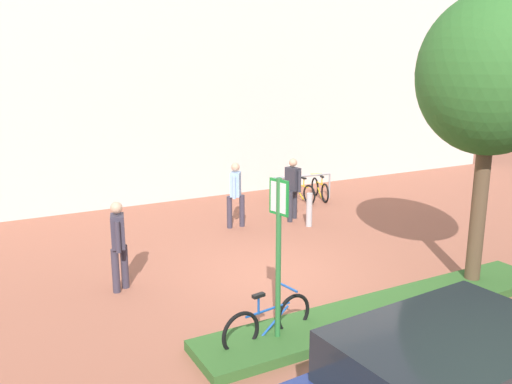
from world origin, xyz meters
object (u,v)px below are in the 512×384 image
bollard_steel (309,210)px  person_casual_tan (236,191)px  person_suited_navy (293,185)px  parking_sign_post (279,239)px  person_suited_dark (118,240)px  tree_sidewalk (492,75)px  bike_rack_cluster (301,190)px  bike_at_sign (268,322)px

bollard_steel → person_casual_tan: (-1.74, 0.85, 0.53)m
person_suited_navy → parking_sign_post: bearing=-124.1°
person_suited_dark → person_suited_navy: size_ratio=1.00×
tree_sidewalk → person_suited_navy: 6.28m
parking_sign_post → person_suited_navy: 6.85m
tree_sidewalk → parking_sign_post: bearing=-178.0°
tree_sidewalk → bollard_steel: 5.96m
parking_sign_post → person_suited_dark: size_ratio=1.51×
bike_rack_cluster → person_casual_tan: person_casual_tan is taller
parking_sign_post → bike_rack_cluster: size_ratio=1.24×
bike_rack_cluster → person_suited_dark: size_ratio=1.22×
bollard_steel → person_casual_tan: person_casual_tan is taller
parking_sign_post → bike_at_sign: (-0.08, 0.14, -1.34)m
bollard_steel → bike_at_sign: bearing=-129.7°
tree_sidewalk → bike_rack_cluster: size_ratio=2.59×
bike_at_sign → parking_sign_post: bearing=-59.5°
tree_sidewalk → person_suited_navy: (-0.62, 5.48, -2.99)m
tree_sidewalk → person_suited_navy: bearing=96.4°
tree_sidewalk → bike_at_sign: (-4.52, -0.02, -3.62)m
bollard_steel → person_suited_navy: bearing=95.9°
tree_sidewalk → parking_sign_post: (-4.44, -0.16, -2.28)m
tree_sidewalk → bike_rack_cluster: tree_sidewalk is taller
parking_sign_post → bollard_steel: size_ratio=2.89×
parking_sign_post → person_suited_navy: parking_sign_post is taller
bollard_steel → person_suited_dark: (-5.44, -1.74, 0.53)m
parking_sign_post → bike_rack_cluster: (5.19, 7.30, -1.34)m
tree_sidewalk → bike_rack_cluster: (0.75, 7.14, -3.62)m
person_suited_dark → person_casual_tan: size_ratio=1.00×
bike_at_sign → person_suited_dark: (-1.46, 3.05, 0.63)m
person_suited_navy → person_suited_dark: bearing=-155.5°
bike_at_sign → bollard_steel: (3.98, 4.79, 0.10)m
person_suited_dark → bollard_steel: bearing=17.7°
person_suited_dark → bike_rack_cluster: bearing=31.4°
parking_sign_post → person_casual_tan: bearing=69.5°
bike_at_sign → bollard_steel: 6.23m
tree_sidewalk → bike_rack_cluster: bearing=84.0°
bike_at_sign → bollard_steel: size_ratio=1.86×
bollard_steel → person_casual_tan: size_ratio=0.52×
bike_at_sign → person_suited_navy: person_suited_navy is taller
bike_rack_cluster → person_suited_navy: person_suited_navy is taller
bollard_steel → person_suited_navy: 0.89m
bollard_steel → person_suited_navy: size_ratio=0.52×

